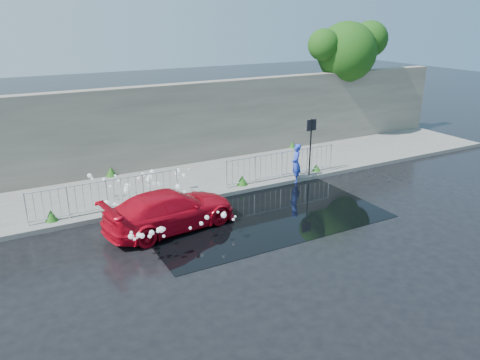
% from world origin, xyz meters
% --- Properties ---
extents(ground, '(90.00, 90.00, 0.00)m').
position_xyz_m(ground, '(0.00, 0.00, 0.00)').
color(ground, black).
rests_on(ground, ground).
extents(pavement, '(30.00, 4.00, 0.15)m').
position_xyz_m(pavement, '(0.00, 5.00, 0.07)').
color(pavement, '#5B5C57').
rests_on(pavement, ground).
extents(curb, '(30.00, 0.25, 0.16)m').
position_xyz_m(curb, '(0.00, 3.00, 0.08)').
color(curb, '#5B5C57').
rests_on(curb, ground).
extents(retaining_wall, '(30.00, 0.60, 3.50)m').
position_xyz_m(retaining_wall, '(0.00, 7.20, 1.90)').
color(retaining_wall, '#605A51').
rests_on(retaining_wall, pavement).
extents(puddle, '(8.00, 5.00, 0.01)m').
position_xyz_m(puddle, '(0.50, 1.00, 0.01)').
color(puddle, black).
rests_on(puddle, ground).
extents(sign_post, '(0.45, 0.06, 2.50)m').
position_xyz_m(sign_post, '(4.20, 3.10, 1.72)').
color(sign_post, black).
rests_on(sign_post, ground).
extents(tree, '(4.72, 3.05, 6.14)m').
position_xyz_m(tree, '(9.61, 7.41, 4.70)').
color(tree, '#332114').
rests_on(tree, ground).
extents(railing_left, '(5.05, 0.05, 1.10)m').
position_xyz_m(railing_left, '(-4.00, 3.35, 0.74)').
color(railing_left, silver).
rests_on(railing_left, pavement).
extents(railing_right, '(5.05, 0.05, 1.10)m').
position_xyz_m(railing_right, '(3.00, 3.35, 0.74)').
color(railing_right, silver).
rests_on(railing_right, pavement).
extents(weeds, '(12.17, 3.93, 0.39)m').
position_xyz_m(weeds, '(-0.41, 4.55, 0.32)').
color(weeds, '#195416').
rests_on(weeds, pavement).
extents(water_spray, '(3.57, 5.54, 1.12)m').
position_xyz_m(water_spray, '(-2.73, 2.27, 0.75)').
color(water_spray, white).
rests_on(water_spray, ground).
extents(red_car, '(4.48, 2.34, 1.24)m').
position_xyz_m(red_car, '(-2.51, 1.34, 0.62)').
color(red_car, '#B30718').
rests_on(red_car, ground).
extents(person, '(0.62, 0.69, 1.59)m').
position_xyz_m(person, '(3.45, 3.00, 0.79)').
color(person, blue).
rests_on(person, ground).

